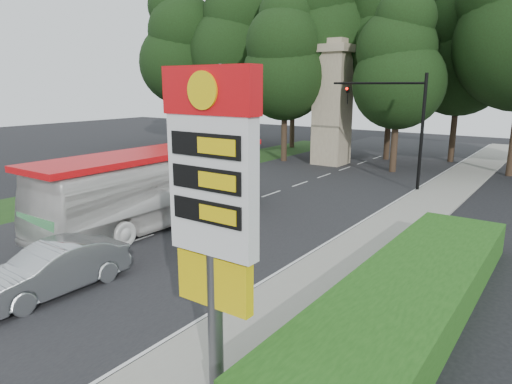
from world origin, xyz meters
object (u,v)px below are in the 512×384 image
Objects in this scene: traffic_signal_mast at (402,115)px; streetlight_signs at (223,113)px; sedan_silver at (53,269)px; gas_station_pylon at (212,193)px; transit_bus at (160,187)px; monument at (333,102)px.

traffic_signal_mast is 0.90× the size of streetlight_signs.
traffic_signal_mast is at bearing 80.39° from sedan_silver.
gas_station_pylon reaches higher than transit_bus.
streetlight_signs is at bearing 115.14° from transit_bus.
sedan_silver is (-7.40, 0.74, -3.65)m from gas_station_pylon.
sedan_silver is (-3.89, -21.26, -3.87)m from traffic_signal_mast.
monument is (-11.20, 28.01, 0.66)m from gas_station_pylon.
streetlight_signs reaches higher than sedan_silver.
transit_bus is (0.84, -19.92, -3.34)m from monument.
streetlight_signs is 1.65× the size of sedan_silver.
traffic_signal_mast is (-3.52, 22.00, 0.22)m from gas_station_pylon.
transit_bus is (-10.36, 8.08, -2.69)m from gas_station_pylon.
traffic_signal_mast is 1.49× the size of sedan_silver.
sedan_silver is at bearing -100.36° from traffic_signal_mast.
traffic_signal_mast is at bearing 8.92° from streetlight_signs.
monument is at bearing 111.80° from gas_station_pylon.
gas_station_pylon is at bearing -38.88° from transit_bus.
gas_station_pylon is 0.54× the size of transit_bus.
transit_bus is at bearing -63.96° from streetlight_signs.
traffic_signal_mast reaches higher than gas_station_pylon.
sedan_silver is at bearing -65.50° from streetlight_signs.
monument is 2.07× the size of sedan_silver.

